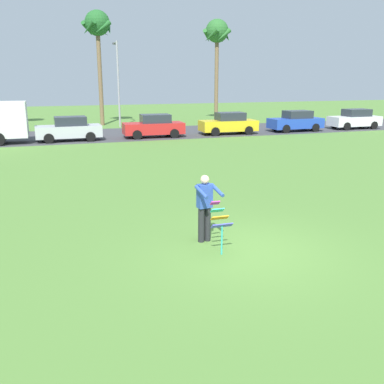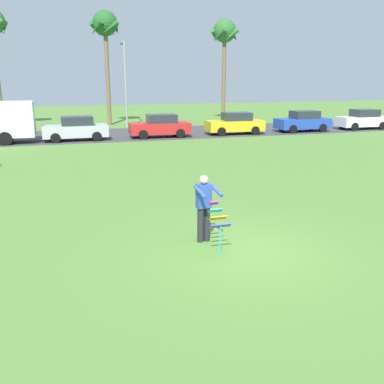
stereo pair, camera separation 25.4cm
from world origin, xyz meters
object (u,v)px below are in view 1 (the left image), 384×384
object	(u,v)px
parked_car_yellow	(229,124)
kite_held	(220,220)
parked_car_white	(355,119)
parked_car_blue	(296,121)
person_kite_flyer	(205,206)
streetlight_pole	(118,79)
parked_car_silver	(69,129)
palm_tree_centre_far	(217,36)
palm_tree_right_near	(98,29)
parked_car_red	(154,126)

from	to	relation	value
parked_car_yellow	kite_held	bearing A→B (deg)	-113.62
kite_held	parked_car_white	world-z (taller)	parked_car_white
parked_car_blue	kite_held	bearing A→B (deg)	-125.42
person_kite_flyer	streetlight_pole	size ratio (longest dim) A/B	0.25
parked_car_silver	parked_car_yellow	size ratio (longest dim) A/B	0.99
parked_car_yellow	palm_tree_centre_far	world-z (taller)	palm_tree_centre_far
parked_car_white	parked_car_blue	bearing A→B (deg)	179.99
person_kite_flyer	parked_car_yellow	size ratio (longest dim) A/B	0.41
parked_car_yellow	palm_tree_right_near	distance (m)	14.41
parked_car_blue	palm_tree_centre_far	world-z (taller)	palm_tree_centre_far
parked_car_blue	palm_tree_centre_far	size ratio (longest dim) A/B	0.45
parked_car_white	palm_tree_right_near	xyz separation A→B (m)	(-19.33, 9.42, 7.29)
parked_car_red	palm_tree_centre_far	size ratio (longest dim) A/B	0.46
palm_tree_right_near	streetlight_pole	bearing A→B (deg)	-56.35
palm_tree_centre_far	streetlight_pole	size ratio (longest dim) A/B	1.33
person_kite_flyer	parked_car_yellow	world-z (taller)	person_kite_flyer
kite_held	palm_tree_centre_far	distance (m)	33.21
palm_tree_right_near	palm_tree_centre_far	world-z (taller)	palm_tree_right_near
parked_car_silver	parked_car_yellow	bearing A→B (deg)	-0.01
parked_car_silver	person_kite_flyer	bearing A→B (deg)	-83.54
palm_tree_right_near	palm_tree_centre_far	size ratio (longest dim) A/B	1.03
person_kite_flyer	streetlight_pole	xyz separation A→B (m)	(2.29, 27.55, 3.05)
parked_car_red	parked_car_white	size ratio (longest dim) A/B	1.01
person_kite_flyer	parked_car_blue	distance (m)	24.90
parked_car_blue	parked_car_white	xyz separation A→B (m)	(5.53, -0.00, 0.00)
palm_tree_centre_far	streetlight_pole	world-z (taller)	palm_tree_centre_far
parked_car_blue	streetlight_pole	distance (m)	15.02
parked_car_yellow	person_kite_flyer	bearing A→B (deg)	-114.63
parked_car_blue	palm_tree_right_near	distance (m)	18.23
person_kite_flyer	parked_car_silver	distance (m)	20.12
palm_tree_centre_far	parked_car_blue	bearing A→B (deg)	-72.62
parked_car_blue	parked_car_yellow	bearing A→B (deg)	-179.98
palm_tree_right_near	person_kite_flyer	bearing A→B (deg)	-92.05
parked_car_silver	parked_car_yellow	distance (m)	11.43
kite_held	palm_tree_right_near	xyz separation A→B (m)	(0.96, 30.17, 7.25)
parked_car_blue	parked_car_white	size ratio (longest dim) A/B	1.00
parked_car_red	parked_car_yellow	bearing A→B (deg)	-0.00
palm_tree_centre_far	parked_car_silver	bearing A→B (deg)	-146.13
kite_held	parked_car_yellow	world-z (taller)	parked_car_yellow
kite_held	palm_tree_centre_far	bearing A→B (deg)	68.70
palm_tree_right_near	parked_car_yellow	bearing A→B (deg)	-49.26
kite_held	palm_tree_centre_far	world-z (taller)	palm_tree_centre_far
kite_held	parked_car_white	xyz separation A→B (m)	(20.29, 20.75, -0.04)
parked_car_yellow	palm_tree_centre_far	xyz separation A→B (m)	(2.72, 9.50, 7.04)
parked_car_yellow	streetlight_pole	distance (m)	10.72
kite_held	person_kite_flyer	bearing A→B (deg)	96.75
palm_tree_centre_far	kite_held	bearing A→B (deg)	-111.30
parked_car_red	parked_car_white	bearing A→B (deg)	0.00
parked_car_white	streetlight_pole	distance (m)	19.87
parked_car_red	streetlight_pole	size ratio (longest dim) A/B	0.61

